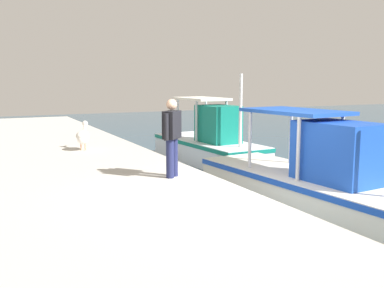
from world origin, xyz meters
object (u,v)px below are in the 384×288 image
at_px(fishing_boat_nearest, 210,144).
at_px(pelican, 83,136).
at_px(fisherman_standing, 172,134).
at_px(fishing_boat_second, 315,180).

bearing_deg(fishing_boat_nearest, pelican, -84.06).
height_order(fishing_boat_nearest, fisherman_standing, fishing_boat_nearest).
height_order(fishing_boat_nearest, fishing_boat_second, fishing_boat_nearest).
bearing_deg(fishing_boat_second, pelican, -143.68).
relative_size(fishing_boat_second, fisherman_standing, 3.80).
xyz_separation_m(fishing_boat_nearest, pelican, (0.45, -4.35, 0.56)).
relative_size(pelican, fisherman_standing, 0.59).
distance_m(fishing_boat_second, fisherman_standing, 3.31).
bearing_deg(fishing_boat_second, fisherman_standing, -107.24).
height_order(fishing_boat_second, fisherman_standing, fishing_boat_second).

